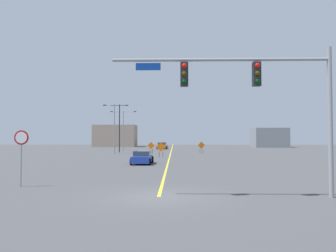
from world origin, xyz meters
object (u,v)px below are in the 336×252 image
Objects in this scene: car_orange_far at (162,146)px; car_blue_mid at (142,158)px; construction_sign_right_lane at (201,146)px; street_lamp_far_right at (113,126)px; street_lamp_near_right at (123,126)px; construction_sign_left_shoulder at (151,146)px; construction_sign_median_far at (161,148)px; street_lamp_far_left at (119,124)px; traffic_signal_assembly at (257,87)px; stop_sign at (21,147)px.

car_blue_mid is at bearing -90.57° from car_orange_far.
car_blue_mid is at bearing -110.40° from construction_sign_right_lane.
street_lamp_far_right is 13.94m from construction_sign_right_lane.
street_lamp_near_right is at bearing 91.33° from street_lamp_far_right.
street_lamp_far_right is at bearing 109.37° from car_blue_mid.
street_lamp_near_right is 12.65m from car_orange_far.
construction_sign_left_shoulder is 19.11m from car_orange_far.
car_orange_far is at bearing 91.99° from construction_sign_median_far.
car_blue_mid is (0.59, -19.35, -0.53)m from construction_sign_left_shoulder.
construction_sign_left_shoulder is at bearing -178.05° from construction_sign_right_lane.
street_lamp_far_left is (0.04, 5.06, 0.52)m from street_lamp_far_right.
street_lamp_near_right reaches higher than car_orange_far.
street_lamp_far_left is 7.34m from construction_sign_left_shoulder.
car_blue_mid is at bearing -70.63° from street_lamp_far_right.
construction_sign_right_lane reaches higher than construction_sign_median_far.
traffic_signal_assembly reaches higher than construction_sign_median_far.
construction_sign_left_shoulder is (5.57, 1.82, -3.05)m from street_lamp_far_right.
traffic_signal_assembly reaches higher than car_orange_far.
street_lamp_far_right is 1.91× the size of car_blue_mid.
car_blue_mid is (-7.29, -19.61, -0.58)m from construction_sign_right_lane.
traffic_signal_assembly is 1.29× the size of street_lamp_near_right.
construction_sign_median_far is (7.76, -17.71, -3.36)m from street_lamp_near_right.
construction_sign_median_far reaches higher than construction_sign_left_shoulder.
street_lamp_far_right is at bearing -171.18° from construction_sign_right_lane.
street_lamp_far_right reaches higher than stop_sign.
construction_sign_right_lane is at bearing -69.81° from car_orange_far.
traffic_signal_assembly reaches higher than construction_sign_right_lane.
construction_sign_median_far is 27.68m from car_orange_far.
traffic_signal_assembly is 12.26m from stop_sign.
street_lamp_far_right is at bearing -161.92° from construction_sign_left_shoulder.
traffic_signal_assembly reaches higher than car_blue_mid.
traffic_signal_assembly is 5.32× the size of construction_sign_left_shoulder.
stop_sign is at bearing -109.67° from construction_sign_right_lane.
street_lamp_far_left is 5.90m from street_lamp_near_right.
construction_sign_left_shoulder is at bearing 18.08° from street_lamp_far_right.
street_lamp_far_right is 1.02× the size of street_lamp_near_right.
street_lamp_far_left is at bearing -112.33° from car_orange_far.
stop_sign reaches higher than construction_sign_right_lane.
car_blue_mid is 38.42m from car_orange_far.
construction_sign_right_lane is 0.47× the size of car_blue_mid.
construction_sign_median_far is at bearing -42.03° from street_lamp_far_right.
construction_sign_left_shoulder is (4.30, 33.81, -0.93)m from stop_sign.
car_orange_far reaches higher than car_blue_mid.
traffic_signal_assembly reaches higher than construction_sign_left_shoulder.
car_orange_far is (0.97, 19.08, -0.47)m from construction_sign_left_shoulder.
street_lamp_far_left is 1.08× the size of street_lamp_near_right.
street_lamp_far_right is (-12.93, 34.64, -0.60)m from traffic_signal_assembly.
stop_sign is 26.01m from construction_sign_median_far.
street_lamp_near_right reaches higher than construction_sign_left_shoulder.
street_lamp_far_right is 22.18m from car_orange_far.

